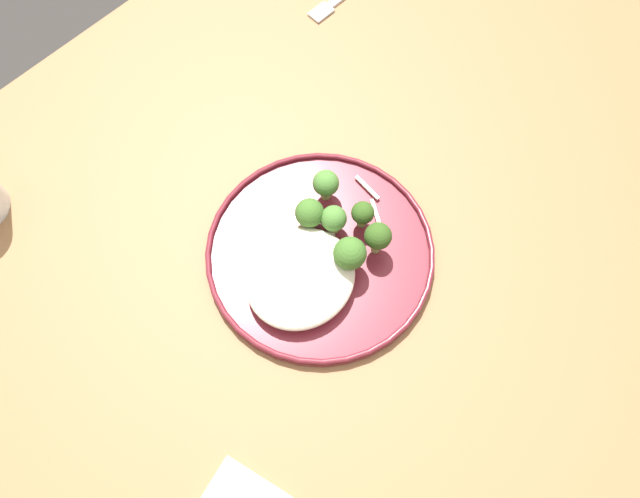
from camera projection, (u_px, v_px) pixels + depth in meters
ground at (307, 379)px, 1.46m from camera, size 6.00×6.00×0.00m
wooden_dining_table at (299, 282)px, 0.85m from camera, size 1.40×1.00×0.74m
dinner_plate at (320, 253)px, 0.77m from camera, size 0.29×0.29×0.02m
noodle_bed at (301, 278)px, 0.74m from camera, size 0.14×0.13×0.04m
seared_scallop_center_golden at (302, 285)px, 0.74m from camera, size 0.02×0.02×0.02m
seared_scallop_front_small at (301, 314)px, 0.73m from camera, size 0.03×0.03×0.01m
seared_scallop_left_edge at (259, 296)px, 0.74m from camera, size 0.03×0.03×0.01m
seared_scallop_tilted_round at (305, 234)px, 0.77m from camera, size 0.02×0.02×0.02m
seared_scallop_large_seared at (285, 256)px, 0.76m from camera, size 0.03×0.03×0.01m
seared_scallop_on_noodles at (324, 268)px, 0.75m from camera, size 0.04×0.04×0.02m
seared_scallop_tiny_bay at (326, 249)px, 0.76m from camera, size 0.02×0.02×0.02m
broccoli_floret_rear_charred at (310, 214)px, 0.76m from camera, size 0.04×0.04×0.05m
broccoli_floret_front_edge at (363, 214)px, 0.76m from camera, size 0.03×0.03×0.05m
broccoli_floret_near_rim at (326, 184)px, 0.78m from camera, size 0.03×0.03×0.05m
broccoli_floret_small_sprig at (334, 219)px, 0.76m from camera, size 0.03×0.03×0.05m
broccoli_floret_right_tilted at (350, 254)px, 0.73m from camera, size 0.04×0.04×0.06m
broccoli_floret_beside_noodles at (378, 237)px, 0.74m from camera, size 0.03×0.03×0.06m
onion_sliver_pale_crescent at (377, 218)px, 0.79m from camera, size 0.03×0.05×0.00m
onion_sliver_curled_piece at (365, 186)px, 0.81m from camera, size 0.01×0.04×0.00m
onion_sliver_short_strip at (323, 221)px, 0.79m from camera, size 0.02×0.05×0.00m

